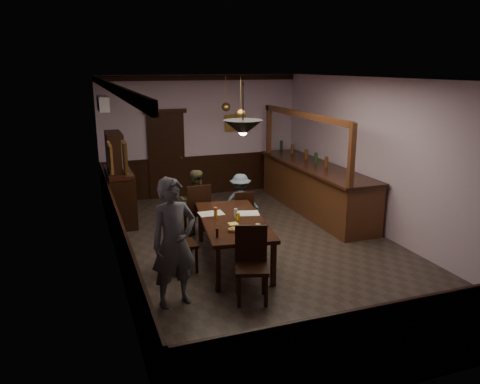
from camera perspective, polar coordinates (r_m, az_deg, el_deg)
name	(u,v)px	position (r m, az deg, el deg)	size (l,w,h in m)	color
room	(262,168)	(8.11, 2.65, 2.95)	(5.01, 8.01, 3.01)	#2D2621
dining_table	(233,223)	(7.77, -0.89, -3.80)	(1.30, 2.32, 0.75)	black
chair_far_left	(198,209)	(8.93, -5.17, -2.02)	(0.46, 0.46, 1.06)	black
chair_far_right	(243,211)	(9.11, 0.39, -2.28)	(0.42, 0.42, 0.87)	black
chair_near	(251,260)	(6.62, 1.40, -8.32)	(0.57, 0.57, 1.05)	black
chair_side	(178,240)	(7.52, -7.58, -5.87)	(0.43, 0.43, 0.97)	black
person_standing	(174,243)	(6.41, -8.07, -6.13)	(0.66, 0.43, 1.80)	#4E525A
person_seated_left	(195,202)	(9.19, -5.47, -1.16)	(0.62, 0.48, 1.28)	brown
person_seated_right	(240,202)	(9.34, 0.04, -1.23)	(0.74, 0.43, 1.15)	slate
newspaper_left	(211,214)	(8.05, -3.54, -2.63)	(0.42, 0.30, 0.01)	silver
newspaper_right	(247,213)	(8.05, 0.82, -2.62)	(0.42, 0.30, 0.01)	silver
napkin	(233,224)	(7.54, -0.83, -3.87)	(0.15, 0.15, 0.00)	#D9DA50
saucer	(258,228)	(7.32, 2.18, -4.45)	(0.15, 0.15, 0.01)	white
coffee_cup	(258,226)	(7.29, 2.19, -4.17)	(0.08, 0.08, 0.07)	white
pastry_plate	(236,229)	(7.27, -0.45, -4.57)	(0.22, 0.22, 0.01)	white
pastry_ring_a	(232,230)	(7.17, -0.97, -4.61)	(0.13, 0.13, 0.04)	#C68C47
pastry_ring_b	(237,228)	(7.23, -0.37, -4.46)	(0.13, 0.13, 0.04)	#C68C47
soda_can	(238,217)	(7.68, -0.24, -3.07)	(0.07, 0.07, 0.12)	gold
beer_glass	(216,213)	(7.76, -2.99, -2.58)	(0.06, 0.06, 0.20)	#BF721E
water_glass	(236,213)	(7.83, -0.53, -2.60)	(0.06, 0.06, 0.15)	silver
pepper_mill	(217,233)	(6.95, -2.81, -5.00)	(0.04, 0.04, 0.14)	black
sideboard	(119,187)	(10.10, -14.53, 0.63)	(0.51, 1.44, 1.90)	black
bar_counter	(315,187)	(10.64, 9.07, 0.63)	(0.94, 4.02, 2.26)	#462512
door_back	(167,156)	(11.67, -8.95, 4.32)	(0.90, 0.06, 2.10)	black
ac_unit	(103,103)	(10.27, -16.37, 10.32)	(0.20, 0.85, 0.30)	white
picture_left_small	(125,156)	(5.85, -13.89, 4.24)	(0.04, 0.28, 0.36)	olive
picture_left_large	(110,157)	(8.28, -15.53, 4.09)	(0.04, 0.62, 0.48)	olive
picture_back	(235,123)	(12.03, -0.57, 8.44)	(0.55, 0.04, 0.42)	olive
pendant_iron	(243,128)	(6.62, 0.36, 7.82)	(0.56, 0.56, 0.74)	black
pendant_brass_mid	(241,114)	(9.26, 0.07, 9.51)	(0.20, 0.20, 0.81)	#BF8C3F
pendant_brass_far	(226,107)	(10.77, -1.72, 10.30)	(0.20, 0.20, 0.81)	#BF8C3F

